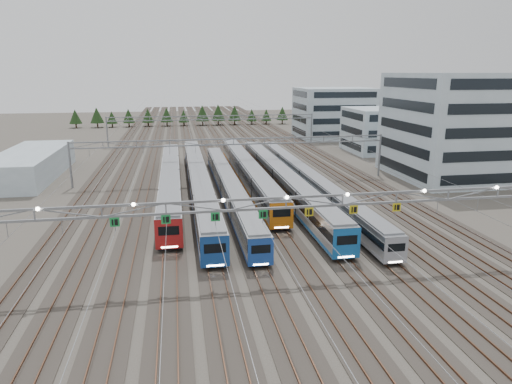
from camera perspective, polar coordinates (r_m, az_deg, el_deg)
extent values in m
plane|color=#47423A|center=(45.82, 3.64, -10.14)|extent=(400.00, 400.00, 0.00)
cube|color=#2D2823|center=(142.03, -5.85, 6.87)|extent=(54.00, 260.00, 0.08)
cube|color=brown|center=(142.51, -16.18, 6.45)|extent=(0.08, 260.00, 0.16)
cube|color=brown|center=(146.03, 4.24, 7.17)|extent=(0.08, 260.00, 0.16)
cube|color=brown|center=(141.97, -6.14, 6.91)|extent=(0.08, 260.00, 0.16)
cube|color=brown|center=(142.07, -5.56, 6.93)|extent=(0.08, 260.00, 0.16)
cube|color=black|center=(76.04, -10.57, 0.14)|extent=(2.54, 51.44, 0.38)
cube|color=#ABAEB3|center=(75.60, -10.64, 1.51)|extent=(2.99, 52.49, 3.36)
cube|color=black|center=(75.51, -10.66, 1.81)|extent=(3.05, 52.23, 1.01)
cube|color=#AC1A1B|center=(75.93, -10.59, 0.47)|extent=(3.04, 52.23, 0.37)
cube|color=slate|center=(75.22, -10.70, 2.83)|extent=(2.69, 51.44, 0.27)
cube|color=#AC1A1B|center=(50.42, -10.84, -5.20)|extent=(3.01, 0.12, 3.36)
cube|color=black|center=(50.26, -10.86, -4.77)|extent=(2.24, 0.10, 1.01)
cube|color=white|center=(50.88, -10.76, -6.77)|extent=(1.79, 0.06, 0.16)
cube|color=black|center=(75.92, -7.18, 0.25)|extent=(2.44, 62.29, 0.37)
cube|color=#ABAEB3|center=(75.50, -7.22, 1.57)|extent=(2.87, 63.56, 3.23)
cube|color=black|center=(75.41, -7.23, 1.85)|extent=(2.93, 63.24, 0.97)
cube|color=navy|center=(75.82, -7.19, 0.57)|extent=(2.92, 63.24, 0.36)
cube|color=slate|center=(75.13, -7.27, 2.84)|extent=(2.58, 62.29, 0.26)
cube|color=navy|center=(45.21, -5.15, -7.47)|extent=(2.89, 0.12, 3.23)
cube|color=black|center=(45.04, -5.16, -7.03)|extent=(2.15, 0.10, 0.97)
cube|color=white|center=(45.70, -5.10, -9.13)|extent=(1.72, 0.06, 0.15)
cube|color=black|center=(72.08, -3.43, -0.46)|extent=(2.20, 54.55, 0.33)
cube|color=#ABAEB3|center=(71.68, -3.45, 0.79)|extent=(2.59, 55.67, 2.91)
cube|color=black|center=(71.59, -3.45, 1.06)|extent=(2.65, 55.39, 0.88)
cube|color=#1C4297|center=(71.98, -3.43, -0.16)|extent=(2.64, 55.39, 0.32)
cube|color=slate|center=(71.32, -3.47, 1.99)|extent=(2.33, 54.55, 0.23)
cube|color=#1C4297|center=(45.46, 0.61, -7.54)|extent=(2.61, 0.12, 2.91)
cube|color=black|center=(45.31, 0.61, -7.15)|extent=(1.94, 0.10, 0.88)
cube|color=white|center=(45.91, 0.62, -9.04)|extent=(1.55, 0.06, 0.14)
cube|color=black|center=(82.13, -1.10, 1.48)|extent=(2.52, 53.58, 0.38)
cube|color=#ABAEB3|center=(81.73, -1.11, 2.74)|extent=(2.97, 54.67, 3.34)
cube|color=black|center=(81.65, -1.11, 3.01)|extent=(3.03, 54.40, 1.01)
cube|color=orange|center=(82.03, -1.10, 1.78)|extent=(3.02, 54.40, 0.37)
cube|color=slate|center=(81.38, -1.11, 3.96)|extent=(2.67, 53.58, 0.26)
cube|color=orange|center=(55.79, 3.21, -3.00)|extent=(2.99, 0.12, 3.34)
cube|color=black|center=(55.64, 3.23, -2.62)|extent=(2.23, 0.10, 1.01)
cube|color=white|center=(56.19, 3.21, -4.44)|extent=(1.78, 0.06, 0.16)
cube|color=black|center=(75.75, 3.15, 0.32)|extent=(2.49, 58.65, 0.38)
cube|color=#ABAEB3|center=(75.31, 3.17, 1.66)|extent=(2.93, 59.85, 3.30)
cube|color=black|center=(75.23, 3.17, 1.96)|extent=(2.99, 59.55, 0.99)
cube|color=#185FAE|center=(75.64, 3.15, 0.64)|extent=(2.98, 59.55, 0.37)
cube|color=slate|center=(74.94, 3.19, 2.97)|extent=(2.64, 58.65, 0.26)
cube|color=#185FAE|center=(47.92, 11.27, -6.34)|extent=(2.95, 0.12, 3.30)
cube|color=black|center=(47.75, 11.31, -5.91)|extent=(2.20, 0.10, 0.99)
cube|color=white|center=(48.39, 11.21, -7.96)|extent=(1.76, 0.06, 0.16)
cube|color=black|center=(77.51, 6.28, 0.56)|extent=(2.11, 63.73, 0.32)
cube|color=#ABAEB3|center=(77.15, 6.31, 1.67)|extent=(2.48, 65.03, 2.79)
cube|color=black|center=(77.08, 6.32, 1.92)|extent=(2.54, 64.70, 0.84)
cube|color=#9497A2|center=(77.42, 6.28, 0.83)|extent=(2.53, 64.70, 0.31)
cube|color=slate|center=(76.83, 6.34, 2.75)|extent=(2.23, 63.73, 0.22)
cube|color=#9497A2|center=(48.19, 17.10, -7.00)|extent=(2.50, 0.12, 2.79)
cube|color=black|center=(48.05, 17.15, -6.64)|extent=(1.86, 0.10, 0.84)
cube|color=white|center=(48.60, 17.03, -8.36)|extent=(1.49, 0.06, 0.13)
cube|color=gray|center=(43.13, 3.81, -0.70)|extent=(56.00, 0.22, 0.22)
cube|color=gray|center=(43.41, 3.78, -1.97)|extent=(56.00, 0.22, 0.22)
cube|color=#1B873D|center=(42.68, -17.25, -3.62)|extent=(0.85, 0.06, 0.85)
cube|color=#1B873D|center=(42.30, -11.19, -3.38)|extent=(0.85, 0.06, 0.85)
cube|color=#1B873D|center=(42.40, -5.10, -3.11)|extent=(0.85, 0.06, 0.85)
cube|color=#1B873D|center=(42.98, 0.89, -2.80)|extent=(0.85, 0.06, 0.85)
cube|color=gold|center=(44.01, 6.66, -2.48)|extent=(0.85, 0.06, 0.85)
cube|color=gold|center=(45.47, 12.11, -2.15)|extent=(0.85, 0.06, 0.85)
cube|color=gold|center=(47.31, 17.18, -1.83)|extent=(0.85, 0.06, 0.85)
cylinder|color=gray|center=(83.77, -22.20, 3.14)|extent=(0.36, 0.36, 8.00)
cylinder|color=gray|center=(90.19, 15.19, 4.48)|extent=(0.36, 0.36, 8.00)
cube|color=gray|center=(81.79, -2.84, 6.66)|extent=(56.00, 0.22, 0.22)
cube|color=gray|center=(81.94, -2.83, 5.97)|extent=(56.00, 0.22, 0.22)
cylinder|color=gray|center=(127.58, -18.12, 7.14)|extent=(0.36, 0.36, 8.00)
cylinder|color=gray|center=(131.88, 6.95, 7.98)|extent=(0.36, 0.36, 8.00)
cube|color=gray|center=(126.29, -5.43, 9.46)|extent=(56.00, 0.22, 0.22)
cube|color=gray|center=(126.38, -5.42, 9.00)|extent=(56.00, 0.22, 0.22)
cube|color=#A2B6C1|center=(92.31, 23.01, 7.56)|extent=(18.00, 22.00, 19.18)
cube|color=#A2B6C1|center=(118.22, 14.99, 7.48)|extent=(14.00, 16.00, 10.72)
cube|color=#A2B6C1|center=(143.10, 9.75, 9.75)|extent=(22.00, 18.00, 14.75)
cube|color=#A2B6C1|center=(96.06, -26.38, 3.10)|extent=(10.00, 30.00, 4.88)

